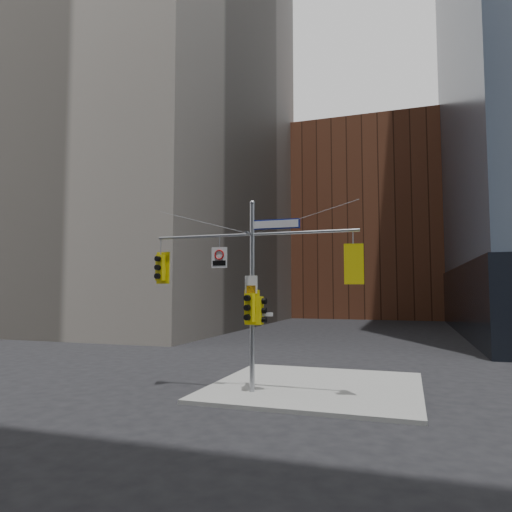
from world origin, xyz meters
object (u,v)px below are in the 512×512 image
Objects in this scene: traffic_light_pole_side at (260,310)px; traffic_light_pole_front at (250,307)px; signal_assembly at (252,276)px; regulatory_sign_arm at (219,257)px; street_sign_blade at (275,224)px; traffic_light_east_arm at (353,264)px; traffic_light_west_arm at (161,268)px.

traffic_light_pole_front is at bearing 132.22° from traffic_light_pole_side.
signal_assembly reaches higher than traffic_light_pole_side.
street_sign_blade is at bearing -0.03° from regulatory_sign_arm.
traffic_light_pole_side is at bearing -11.76° from traffic_light_east_arm.
signal_assembly reaches higher than traffic_light_east_arm.
traffic_light_east_arm is at bearing -88.02° from traffic_light_pole_side.
signal_assembly is at bearing 93.04° from traffic_light_pole_side.
traffic_light_west_arm is 0.69× the size of street_sign_blade.
regulatory_sign_arm is (-1.34, 0.25, 1.92)m from traffic_light_pole_front.
regulatory_sign_arm is (-2.25, -0.02, -1.17)m from street_sign_blade.
signal_assembly is 2.14m from street_sign_blade.
traffic_light_pole_side is 0.55× the size of street_sign_blade.
signal_assembly is 1.32m from traffic_light_pole_side.
traffic_light_east_arm is 0.75× the size of street_sign_blade.
street_sign_blade is 2.54m from regulatory_sign_arm.
signal_assembly reaches higher than traffic_light_pole_front.
traffic_light_west_arm is at bearing -11.77° from traffic_light_east_arm.
traffic_light_pole_side is (0.32, 0.01, -1.28)m from signal_assembly.
regulatory_sign_arm is at bearing -11.44° from traffic_light_east_arm.
signal_assembly is at bearing 98.56° from traffic_light_pole_front.
traffic_light_east_arm reaches higher than traffic_light_pole_side.
traffic_light_west_arm is at bearing 178.77° from street_sign_blade.
traffic_light_east_arm is at bearing 0.01° from signal_assembly.
street_sign_blade is (0.59, -0.00, 3.21)m from traffic_light_pole_side.
street_sign_blade is at bearing 5.17° from traffic_light_west_arm.
regulatory_sign_arm is at bearing 177.92° from traffic_light_pole_front.
regulatory_sign_arm is at bearing 92.95° from traffic_light_pole_side.
traffic_light_east_arm is 1.76× the size of regulatory_sign_arm.
traffic_light_pole_side is 3.27m from street_sign_blade.
regulatory_sign_arm reaches higher than traffic_light_east_arm.
street_sign_blade is at bearing -88.14° from traffic_light_pole_side.
traffic_light_west_arm is 5.08m from street_sign_blade.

